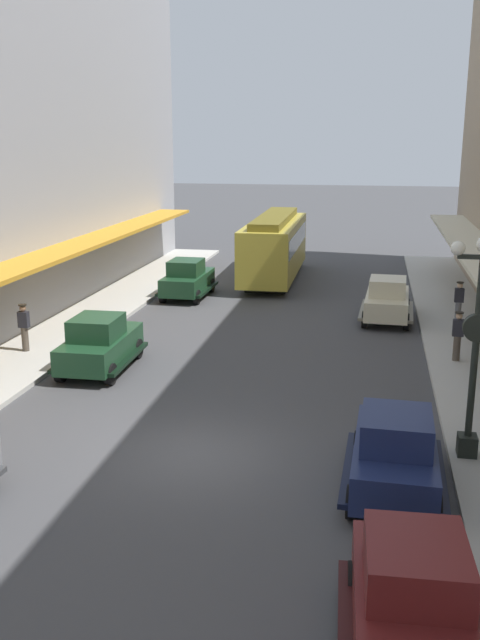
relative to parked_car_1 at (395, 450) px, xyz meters
The scene contains 11 objects.
ground_plane 4.86m from the parked_car_1, 168.81° to the left, with size 200.00×200.00×0.00m, color #424244.
parked_car_1 is the anchor object (origin of this frame).
parked_car_2 19.76m from the parked_car_1, 117.84° to the left, with size 2.19×4.28×1.84m.
parked_car_3 5.24m from the parked_car_1, 88.21° to the right, with size 2.30×4.32×1.84m.
parked_car_4 14.73m from the parked_car_1, 89.94° to the left, with size 2.28×4.31×1.84m.
parked_car_5 11.31m from the parked_car_1, 144.83° to the left, with size 2.22×4.29×1.84m.
streetcar 23.23m from the parked_car_1, 104.47° to the left, with size 2.63×9.63×3.46m.
lamp_post_with_clock 3.20m from the parked_car_1, 45.91° to the left, with size 1.42×0.44×5.16m.
pedestrian_0 9.50m from the parked_car_1, 76.37° to the left, with size 0.36×0.28×1.67m.
pedestrian_2 14.66m from the parked_car_1, 78.92° to the left, with size 0.36×0.28×1.67m.
pedestrian_3 14.55m from the parked_car_1, 148.72° to the left, with size 0.36×0.28×1.67m.
Camera 1 is at (4.01, -15.03, 7.38)m, focal length 39.39 mm.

